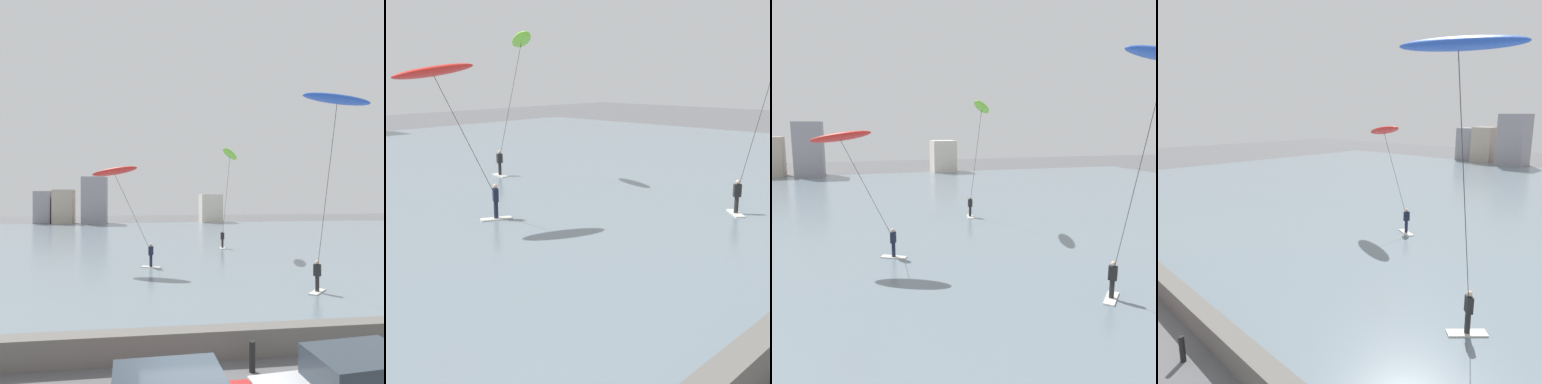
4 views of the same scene
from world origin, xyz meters
TOP-DOWN VIEW (x-y plane):
  - kitesurfer_lime at (6.34, 24.23)m, footprint 2.31×4.41m
  - kitesurfer_red at (-2.83, 18.62)m, footprint 4.96×2.18m

SIDE VIEW (x-z plane):
  - kitesurfer_red at x=-2.83m, z-range 2.59..9.68m
  - kitesurfer_lime at x=6.34m, z-range 3.18..12.19m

